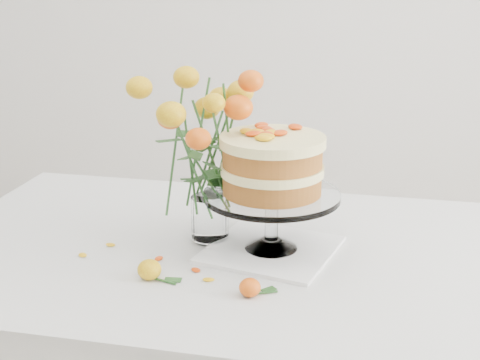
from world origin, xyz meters
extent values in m
cube|color=tan|center=(0.00, 0.00, 0.73)|extent=(1.40, 0.90, 0.04)
cylinder|color=tan|center=(-0.62, 0.37, 0.35)|extent=(0.06, 0.06, 0.71)
cylinder|color=tan|center=(0.62, 0.37, 0.35)|extent=(0.06, 0.06, 0.71)
cube|color=silver|center=(0.00, 0.00, 0.75)|extent=(1.42, 0.92, 0.01)
cube|color=silver|center=(0.00, 0.46, 0.65)|extent=(1.42, 0.01, 0.20)
cube|color=white|center=(0.12, 0.00, 0.76)|extent=(0.34, 0.34, 0.01)
cylinder|color=white|center=(0.12, 0.00, 0.84)|extent=(0.03, 0.03, 0.10)
cylinder|color=white|center=(0.12, 0.00, 0.90)|extent=(0.32, 0.32, 0.01)
cylinder|color=#A65225|center=(0.12, 0.00, 0.93)|extent=(0.25, 0.25, 0.05)
cylinder|color=#FFF1A4|center=(0.12, 0.00, 0.96)|extent=(0.26, 0.26, 0.02)
cylinder|color=#A65225|center=(0.12, 0.00, 0.99)|extent=(0.25, 0.25, 0.05)
cylinder|color=#FFF1A4|center=(0.12, 0.00, 1.03)|extent=(0.26, 0.26, 0.02)
cylinder|color=white|center=(-0.03, 0.03, 0.76)|extent=(0.07, 0.07, 0.01)
cylinder|color=white|center=(-0.03, 0.03, 0.82)|extent=(0.09, 0.09, 0.11)
ellipsoid|color=yellow|center=(-0.11, -0.20, 0.78)|extent=(0.05, 0.05, 0.04)
cylinder|color=#275622|center=(-0.07, -0.21, 0.76)|extent=(0.06, 0.02, 0.01)
ellipsoid|color=#E6560B|center=(0.12, -0.23, 0.78)|extent=(0.05, 0.05, 0.04)
cylinder|color=#275622|center=(0.15, -0.22, 0.76)|extent=(0.05, 0.03, 0.00)
ellipsoid|color=yellow|center=(-0.12, -0.10, 0.76)|extent=(0.03, 0.02, 0.00)
ellipsoid|color=yellow|center=(-0.02, -0.14, 0.76)|extent=(0.03, 0.02, 0.00)
ellipsoid|color=yellow|center=(0.02, -0.18, 0.76)|extent=(0.03, 0.02, 0.00)
ellipsoid|color=yellow|center=(-0.26, -0.05, 0.76)|extent=(0.03, 0.02, 0.00)
ellipsoid|color=yellow|center=(-0.30, -0.12, 0.76)|extent=(0.03, 0.02, 0.00)
camera|label=1|loc=(0.36, -1.43, 1.41)|focal=50.00mm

